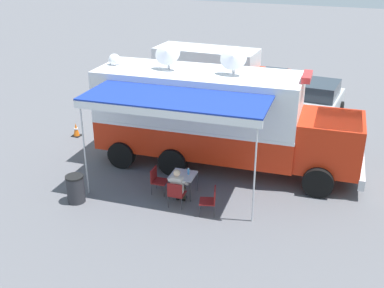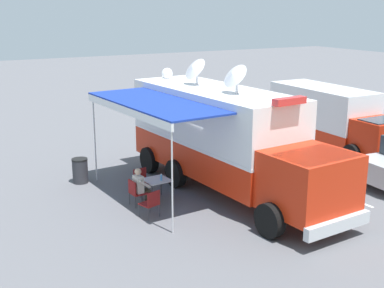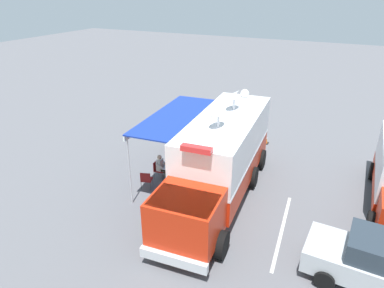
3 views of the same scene
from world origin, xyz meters
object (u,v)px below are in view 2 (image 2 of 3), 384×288
object	(u,v)px
seated_responder	(141,186)
command_truck	(226,137)
trash_bin	(80,171)
support_truck	(330,117)
folding_chair_spare_by_truck	(151,202)
folding_table	(157,181)
folding_chair_at_table	(136,191)
water_bottle	(161,177)
folding_chair_beside_table	(142,179)
traffic_cone	(157,140)

from	to	relation	value
seated_responder	command_truck	bearing A→B (deg)	176.12
trash_bin	support_truck	bearing A→B (deg)	176.62
folding_chair_spare_by_truck	folding_table	bearing A→B (deg)	-122.01
folding_chair_at_table	trash_bin	size ratio (longest dim) A/B	0.96
water_bottle	folding_chair_beside_table	world-z (taller)	water_bottle
command_truck	traffic_cone	xyz separation A→B (m)	(-0.46, -6.50, -1.67)
folding_chair_beside_table	seated_responder	size ratio (longest dim) A/B	0.70
folding_chair_at_table	traffic_cone	xyz separation A→B (m)	(-3.73, -6.31, -0.23)
folding_table	water_bottle	xyz separation A→B (m)	(-0.10, 0.15, 0.16)
folding_chair_beside_table	traffic_cone	world-z (taller)	folding_chair_beside_table
seated_responder	folding_table	bearing A→B (deg)	-171.76
command_truck	water_bottle	world-z (taller)	command_truck
folding_chair_spare_by_truck	support_truck	xyz separation A→B (m)	(-10.51, -3.54, 0.87)
folding_table	seated_responder	distance (m)	0.62
folding_chair_beside_table	trash_bin	world-z (taller)	trash_bin
command_truck	seated_responder	world-z (taller)	command_truck
water_bottle	trash_bin	size ratio (longest dim) A/B	0.25
command_truck	folding_chair_at_table	distance (m)	3.58
folding_table	folding_chair_spare_by_truck	size ratio (longest dim) A/B	0.98
water_bottle	traffic_cone	world-z (taller)	water_bottle
traffic_cone	support_truck	distance (m)	7.92
folding_chair_spare_by_truck	support_truck	bearing A→B (deg)	-161.36
folding_table	command_truck	bearing A→B (deg)	173.13
folding_table	folding_chair_beside_table	world-z (taller)	folding_chair_beside_table
command_truck	water_bottle	distance (m)	2.63
folding_chair_beside_table	command_truck	bearing A→B (deg)	156.60
water_bottle	traffic_cone	size ratio (longest dim) A/B	0.39
water_bottle	seated_responder	world-z (taller)	seated_responder
folding_chair_at_table	traffic_cone	size ratio (longest dim) A/B	1.50
support_truck	water_bottle	bearing A→B (deg)	14.32
folding_chair_beside_table	trash_bin	size ratio (longest dim) A/B	0.96
folding_chair_spare_by_truck	seated_responder	size ratio (longest dim) A/B	0.70
folding_table	water_bottle	distance (m)	0.24
folding_table	folding_chair_spare_by_truck	distance (m)	1.46
command_truck	folding_chair_beside_table	xyz separation A→B (m)	(2.65, -1.15, -1.43)
traffic_cone	command_truck	bearing A→B (deg)	85.98
seated_responder	water_bottle	bearing A→B (deg)	175.16
folding_chair_spare_by_truck	folding_chair_at_table	bearing A→B (deg)	-88.51
folding_table	seated_responder	xyz separation A→B (m)	(0.61, 0.09, -0.02)
command_truck	folding_chair_spare_by_truck	distance (m)	3.67
folding_table	support_truck	world-z (taller)	support_truck
seated_responder	traffic_cone	xyz separation A→B (m)	(-3.54, -6.29, -0.37)
folding_chair_at_table	folding_chair_spare_by_truck	xyz separation A→B (m)	(-0.03, 1.13, 0.00)
command_truck	traffic_cone	bearing A→B (deg)	-94.02
command_truck	folding_table	xyz separation A→B (m)	(2.47, -0.30, -1.27)
folding_table	traffic_cone	bearing A→B (deg)	-115.28
folding_chair_spare_by_truck	command_truck	bearing A→B (deg)	-163.92
command_truck	seated_responder	size ratio (longest dim) A/B	7.71
folding_table	water_bottle	size ratio (longest dim) A/B	3.82
folding_chair_at_table	traffic_cone	bearing A→B (deg)	-120.60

